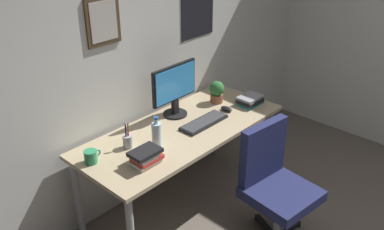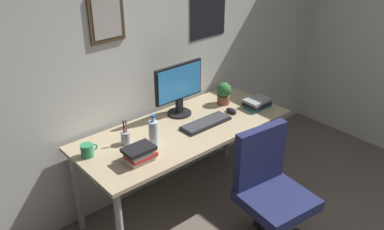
{
  "view_description": "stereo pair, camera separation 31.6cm",
  "coord_description": "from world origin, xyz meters",
  "px_view_note": "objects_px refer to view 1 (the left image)",
  "views": [
    {
      "loc": [
        -2.11,
        -0.3,
        2.35
      ],
      "look_at": [
        -0.04,
        1.61,
        0.9
      ],
      "focal_mm": 39.46,
      "sensor_mm": 36.0,
      "label": 1
    },
    {
      "loc": [
        -1.88,
        -0.52,
        2.35
      ],
      "look_at": [
        -0.04,
        1.61,
        0.9
      ],
      "focal_mm": 39.46,
      "sensor_mm": 36.0,
      "label": 2
    }
  ],
  "objects_px": {
    "potted_plant": "(217,91)",
    "coffee_mug_near": "(91,157)",
    "office_chair": "(274,181)",
    "pen_cup": "(128,141)",
    "book_stack_left": "(250,100)",
    "book_stack_right": "(145,156)",
    "computer_mouse": "(226,109)",
    "water_bottle": "(157,135)",
    "monitor": "(174,88)",
    "keyboard": "(204,122)"
  },
  "relations": [
    {
      "from": "potted_plant",
      "to": "coffee_mug_near",
      "type": "bearing_deg",
      "value": 179.21
    },
    {
      "from": "office_chair",
      "to": "pen_cup",
      "type": "height_order",
      "value": "office_chair"
    },
    {
      "from": "potted_plant",
      "to": "pen_cup",
      "type": "distance_m",
      "value": 1.01
    },
    {
      "from": "coffee_mug_near",
      "to": "book_stack_left",
      "type": "height_order",
      "value": "coffee_mug_near"
    },
    {
      "from": "book_stack_left",
      "to": "book_stack_right",
      "type": "relative_size",
      "value": 1.01
    },
    {
      "from": "computer_mouse",
      "to": "book_stack_left",
      "type": "distance_m",
      "value": 0.25
    },
    {
      "from": "office_chair",
      "to": "water_bottle",
      "type": "relative_size",
      "value": 3.76
    },
    {
      "from": "water_bottle",
      "to": "pen_cup",
      "type": "bearing_deg",
      "value": 129.63
    },
    {
      "from": "monitor",
      "to": "keyboard",
      "type": "relative_size",
      "value": 1.07
    },
    {
      "from": "computer_mouse",
      "to": "water_bottle",
      "type": "height_order",
      "value": "water_bottle"
    },
    {
      "from": "coffee_mug_near",
      "to": "potted_plant",
      "type": "xyz_separation_m",
      "value": [
        1.31,
        -0.02,
        0.06
      ]
    },
    {
      "from": "office_chair",
      "to": "monitor",
      "type": "xyz_separation_m",
      "value": [
        -0.03,
        0.96,
        0.46
      ]
    },
    {
      "from": "keyboard",
      "to": "book_stack_left",
      "type": "bearing_deg",
      "value": -6.57
    },
    {
      "from": "keyboard",
      "to": "computer_mouse",
      "type": "bearing_deg",
      "value": 2.05
    },
    {
      "from": "office_chair",
      "to": "book_stack_right",
      "type": "height_order",
      "value": "office_chair"
    },
    {
      "from": "book_stack_right",
      "to": "water_bottle",
      "type": "bearing_deg",
      "value": 24.7
    },
    {
      "from": "monitor",
      "to": "book_stack_right",
      "type": "relative_size",
      "value": 2.11
    },
    {
      "from": "book_stack_left",
      "to": "book_stack_right",
      "type": "xyz_separation_m",
      "value": [
        -1.23,
        -0.02,
        0.02
      ]
    },
    {
      "from": "water_bottle",
      "to": "computer_mouse",
      "type": "bearing_deg",
      "value": 0.41
    },
    {
      "from": "monitor",
      "to": "pen_cup",
      "type": "height_order",
      "value": "monitor"
    },
    {
      "from": "office_chair",
      "to": "keyboard",
      "type": "xyz_separation_m",
      "value": [
        0.01,
        0.68,
        0.23
      ]
    },
    {
      "from": "water_bottle",
      "to": "book_stack_right",
      "type": "relative_size",
      "value": 1.16
    },
    {
      "from": "water_bottle",
      "to": "potted_plant",
      "type": "relative_size",
      "value": 1.29
    },
    {
      "from": "book_stack_right",
      "to": "coffee_mug_near",
      "type": "bearing_deg",
      "value": 130.12
    },
    {
      "from": "monitor",
      "to": "book_stack_left",
      "type": "height_order",
      "value": "monitor"
    },
    {
      "from": "monitor",
      "to": "pen_cup",
      "type": "distance_m",
      "value": 0.64
    },
    {
      "from": "office_chair",
      "to": "coffee_mug_near",
      "type": "height_order",
      "value": "office_chair"
    },
    {
      "from": "office_chair",
      "to": "potted_plant",
      "type": "bearing_deg",
      "value": 66.04
    },
    {
      "from": "keyboard",
      "to": "coffee_mug_near",
      "type": "height_order",
      "value": "coffee_mug_near"
    },
    {
      "from": "pen_cup",
      "to": "office_chair",
      "type": "bearing_deg",
      "value": -53.37
    },
    {
      "from": "office_chair",
      "to": "monitor",
      "type": "relative_size",
      "value": 2.07
    },
    {
      "from": "office_chair",
      "to": "water_bottle",
      "type": "height_order",
      "value": "water_bottle"
    },
    {
      "from": "water_bottle",
      "to": "pen_cup",
      "type": "height_order",
      "value": "water_bottle"
    },
    {
      "from": "book_stack_left",
      "to": "water_bottle",
      "type": "bearing_deg",
      "value": 176.32
    },
    {
      "from": "water_bottle",
      "to": "book_stack_left",
      "type": "xyz_separation_m",
      "value": [
        1.04,
        -0.07,
        -0.07
      ]
    },
    {
      "from": "coffee_mug_near",
      "to": "book_stack_right",
      "type": "relative_size",
      "value": 0.58
    },
    {
      "from": "computer_mouse",
      "to": "water_bottle",
      "type": "relative_size",
      "value": 0.44
    },
    {
      "from": "book_stack_left",
      "to": "coffee_mug_near",
      "type": "bearing_deg",
      "value": 169.88
    },
    {
      "from": "monitor",
      "to": "water_bottle",
      "type": "bearing_deg",
      "value": -149.04
    },
    {
      "from": "keyboard",
      "to": "water_bottle",
      "type": "bearing_deg",
      "value": 179.43
    },
    {
      "from": "office_chair",
      "to": "monitor",
      "type": "bearing_deg",
      "value": 91.99
    },
    {
      "from": "monitor",
      "to": "book_stack_right",
      "type": "bearing_deg",
      "value": -150.78
    },
    {
      "from": "keyboard",
      "to": "potted_plant",
      "type": "relative_size",
      "value": 2.21
    },
    {
      "from": "keyboard",
      "to": "book_stack_left",
      "type": "height_order",
      "value": "book_stack_left"
    },
    {
      "from": "monitor",
      "to": "water_bottle",
      "type": "distance_m",
      "value": 0.56
    },
    {
      "from": "computer_mouse",
      "to": "potted_plant",
      "type": "bearing_deg",
      "value": 66.44
    },
    {
      "from": "keyboard",
      "to": "coffee_mug_near",
      "type": "relative_size",
      "value": 3.39
    },
    {
      "from": "office_chair",
      "to": "computer_mouse",
      "type": "height_order",
      "value": "office_chair"
    },
    {
      "from": "water_bottle",
      "to": "pen_cup",
      "type": "xyz_separation_m",
      "value": [
        -0.13,
        0.16,
        -0.05
      ]
    },
    {
      "from": "pen_cup",
      "to": "book_stack_left",
      "type": "xyz_separation_m",
      "value": [
        1.18,
        -0.23,
        -0.02
      ]
    }
  ]
}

